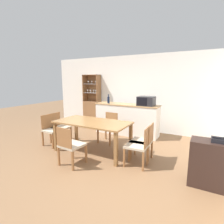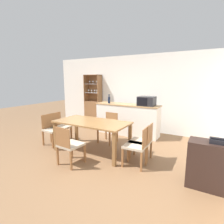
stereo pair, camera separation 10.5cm
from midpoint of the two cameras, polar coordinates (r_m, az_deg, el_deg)
ground_plane at (r=4.10m, az=-5.17°, el=-14.50°), size 18.00×18.00×0.00m
wall_back at (r=6.08m, az=9.00°, el=6.04°), size 6.80×0.06×2.55m
kitchen_counter at (r=5.60m, az=5.49°, el=-2.38°), size 2.05×0.54×0.98m
display_cabinet at (r=6.82m, az=-5.64°, el=0.90°), size 0.65×0.33×1.92m
dining_table at (r=4.20m, az=-5.90°, el=-4.31°), size 1.78×0.89×0.75m
dining_chair_side_right_near at (r=3.61m, az=9.11°, el=-10.80°), size 0.45×0.45×0.82m
dining_chair_side_right_far at (r=3.85m, az=10.54°, el=-9.50°), size 0.45×0.45×0.82m
dining_chair_side_left_near at (r=4.96m, az=-18.32°, el=-5.32°), size 0.45×0.45×0.82m
dining_chair_head_far at (r=4.89m, az=-0.53°, el=-5.01°), size 0.45×0.45×0.82m
dining_chair_head_near at (r=3.70m, az=-12.96°, el=-10.41°), size 0.46×0.46×0.82m
dining_chair_side_left_far at (r=5.14m, az=-16.12°, el=-4.67°), size 0.43×0.43×0.82m
microwave at (r=5.23m, az=11.80°, el=3.49°), size 0.48×0.40×0.27m
wine_bottle at (r=5.67m, az=-0.43°, el=4.01°), size 0.08×0.08×0.30m
side_cabinet at (r=3.32m, az=29.69°, el=-14.78°), size 0.62×0.37×0.77m
telephone at (r=3.17m, az=32.05°, el=-8.01°), size 0.22×0.19×0.10m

